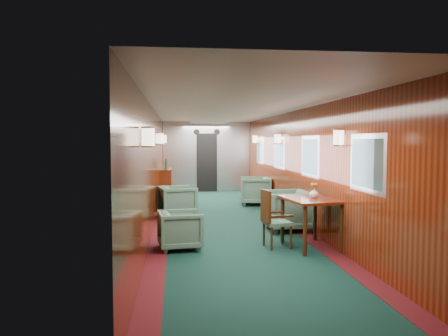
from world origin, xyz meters
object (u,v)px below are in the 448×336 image
armchair_right_near (288,210)px  armchair_right_far (255,191)px  side_chair (272,216)px  armchair_left_far (178,202)px  dining_table (311,206)px  armchair_left_near (180,230)px  credenza (166,186)px

armchair_right_near → armchair_right_far: armchair_right_near is taller
side_chair → armchair_right_near: 1.48m
side_chair → armchair_left_far: side_chair is taller
armchair_right_near → armchair_right_far: bearing=179.8°
side_chair → armchair_right_near: size_ratio=1.10×
armchair_left_far → armchair_right_far: (2.13, 1.76, 0.02)m
dining_table → armchair_left_near: (-2.12, 0.15, -0.37)m
side_chair → dining_table: bearing=-15.0°
side_chair → armchair_left_far: size_ratio=1.20×
armchair_left_far → armchair_right_near: (2.14, -1.69, 0.03)m
armchair_left_near → armchair_right_near: 2.45m
dining_table → side_chair: bearing=167.5°
side_chair → armchair_right_far: 4.83m
dining_table → credenza: credenza is taller
side_chair → credenza: bearing=99.7°
dining_table → armchair_left_far: dining_table is taller
armchair_left_far → armchair_right_far: bearing=-63.4°
credenza → armchair_left_far: credenza is taller
armchair_right_near → credenza: bearing=-147.8°
dining_table → armchair_left_far: size_ratio=1.48×
dining_table → armchair_left_near: dining_table is taller
dining_table → side_chair: size_ratio=1.23×
armchair_left_near → armchair_left_far: armchair_left_far is taller
credenza → armchair_left_near: 5.11m
side_chair → armchair_left_near: size_ratio=1.40×
armchair_right_far → armchair_left_near: bearing=-14.8°
armchair_left_near → armchair_right_far: (2.10, 4.69, 0.07)m
armchair_left_near → side_chair: bearing=-101.3°
armchair_right_near → armchair_right_far: size_ratio=1.04×
armchair_left_far → armchair_right_near: armchair_right_near is taller
credenza → armchair_left_far: (0.32, -2.16, -0.14)m
armchair_left_near → armchair_right_near: (2.10, 1.25, 0.08)m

